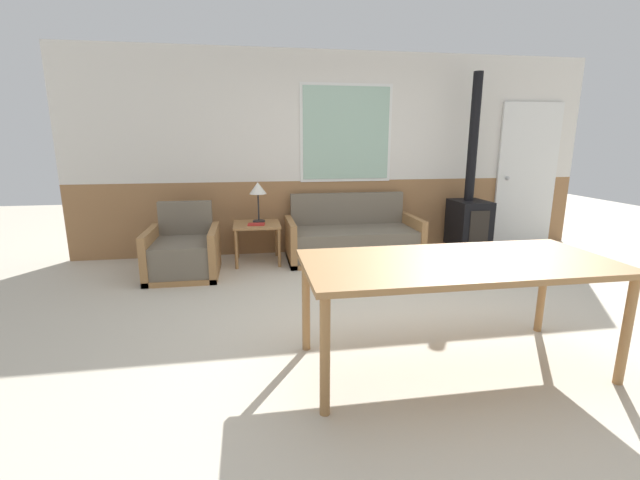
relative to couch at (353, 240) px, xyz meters
The scene contains 10 objects.
ground_plane 2.14m from the couch, 92.35° to the right, with size 16.00×16.00×0.00m, color beige.
wall_back 1.22m from the couch, 99.46° to the left, with size 7.20×0.09×2.70m.
couch is the anchor object (origin of this frame).
armchair 2.15m from the couch, behind, with size 0.79×0.85×0.82m.
side_table 1.27m from the couch, behind, with size 0.59×0.59×0.51m.
table_lamp 1.40m from the couch, behind, with size 0.22×0.22×0.51m.
book_stack 1.29m from the couch, behind, with size 0.22×0.16×0.02m.
dining_table 2.86m from the couch, 89.49° to the right, with size 2.07×0.92×0.77m.
wood_stove 1.70m from the couch, ahead, with size 0.45×0.56×2.42m.
entry_door 2.91m from the couch, ahead, with size 0.95×0.09×2.08m.
Camera 1 is at (-1.25, -3.26, 1.55)m, focal length 24.00 mm.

